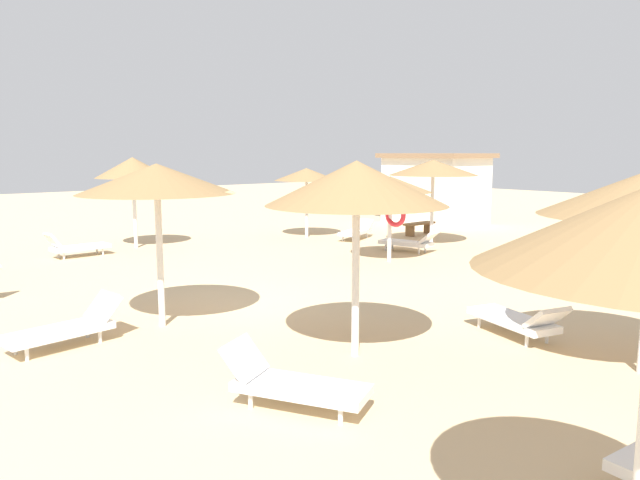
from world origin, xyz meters
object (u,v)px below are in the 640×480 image
Objects in this scene: parasol_6 at (157,179)px; parasol_8 at (390,185)px; parasol_2 at (433,168)px; parasol_3 at (306,175)px; parasol_0 at (356,184)px; lounger_2 at (409,242)px; bench_1 at (419,226)px; beach_cabana at (435,188)px; bench_0 at (632,244)px; lounger_0 at (291,383)px; lounger_7 at (76,246)px; parasol_7 at (133,168)px; lounger_3 at (357,231)px; lounger_6 at (66,327)px; lounger_5 at (518,319)px.

parasol_8 is at bearing 102.70° from parasol_6.
parasol_2 is 1.16× the size of parasol_3.
parasol_6 is at bearing -155.48° from parasol_0.
parasol_0 is 11.74m from parasol_2.
lounger_2 is (0.42, -1.62, -2.34)m from parasol_2.
bench_1 is 0.34× the size of beach_cabana.
beach_cabana reaches higher than bench_1.
bench_0 is at bearing 11.88° from bench_1.
lounger_7 is at bearing 172.77° from lounger_0.
beach_cabana is at bearing 167.64° from bench_0.
lounger_7 is 0.43× the size of beach_cabana.
parasol_7 is at bearing 103.84° from lounger_7.
parasol_7 is 1.51× the size of lounger_3.
lounger_0 is at bearing -55.23° from bench_1.
lounger_6 reaches higher than bench_0.
lounger_5 is 7.64m from lounger_6.
bench_1 is at bearing 66.85° from parasol_7.
lounger_7 is (-5.59, -10.10, -2.33)m from parasol_2.
parasol_7 is at bearing -98.39° from beach_cabana.
lounger_7 is at bearing -178.55° from parasol_0.
lounger_5 is at bearing 86.97° from lounger_0.
parasol_3 reaches higher than bench_0.
parasol_8 is at bearing 100.90° from lounger_6.
lounger_2 reaches higher than lounger_3.
parasol_0 reaches higher than lounger_7.
parasol_3 is (-10.74, 7.73, -0.36)m from parasol_0.
parasol_3 reaches higher than lounger_0.
lounger_2 is (-6.05, 8.18, -2.40)m from parasol_0.
bench_1 is at bearing 121.97° from parasol_8.
parasol_8 is at bearing -31.85° from lounger_3.
bench_0 is (8.06, 4.15, 0.03)m from lounger_3.
parasol_0 is at bearing 44.13° from lounger_6.
lounger_2 is (6.54, 6.34, -2.35)m from parasol_7.
lounger_3 is 1.33× the size of bench_1.
parasol_8 is at bearing -58.03° from bench_1.
parasol_2 is 0.68× the size of beach_cabana.
bench_0 is at bearing 44.44° from parasol_7.
lounger_6 is (-4.30, -1.37, -0.00)m from lounger_0.
bench_0 is at bearing 102.70° from lounger_5.
lounger_7 is at bearing -118.94° from parasol_2.
parasol_8 is 1.25× the size of lounger_3.
lounger_7 is at bearing -135.05° from parasol_8.
parasol_0 is at bearing -54.86° from beach_cabana.
parasol_6 reaches higher than parasol_2.
parasol_0 reaches higher than bench_0.
parasol_8 is (-5.30, 6.44, -0.48)m from parasol_0.
bench_0 is at bearing -12.36° from beach_cabana.
lounger_2 is at bearing 44.14° from parasol_7.
parasol_3 is 5.13m from lounger_2.
lounger_2 is at bearing 104.69° from parasol_6.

